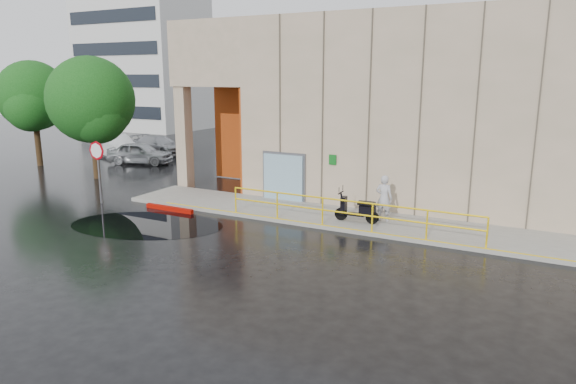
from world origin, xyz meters
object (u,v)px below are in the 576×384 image
(person, at_px, (384,198))
(tree_near, at_px, (92,103))
(car_a, at_px, (140,153))
(scooter, at_px, (357,202))
(car_b, at_px, (116,146))
(red_curb, at_px, (169,209))
(tree_far, at_px, (32,99))
(stop_sign, at_px, (97,159))
(car_c, at_px, (159,145))

(person, distance_m, tree_near, 16.86)
(person, xyz_separation_m, tree_near, (-16.52, 1.44, 3.03))
(car_a, xyz_separation_m, tree_near, (1.34, -4.68, 3.37))
(scooter, distance_m, car_b, 21.85)
(red_curb, xyz_separation_m, tree_near, (-7.98, 3.54, 3.98))
(scooter, relative_size, red_curb, 0.71)
(car_b, xyz_separation_m, tree_far, (-1.70, -4.73, 3.36))
(car_a, height_order, tree_far, tree_far)
(scooter, xyz_separation_m, car_b, (-20.37, 7.91, -0.12))
(scooter, distance_m, tree_near, 16.13)
(scooter, relative_size, stop_sign, 0.62)
(car_c, relative_size, tree_near, 0.69)
(tree_far, bearing_deg, tree_near, -10.30)
(car_a, bearing_deg, tree_near, 179.28)
(tree_far, bearing_deg, car_c, 66.13)
(person, relative_size, scooter, 1.03)
(scooter, distance_m, car_c, 21.56)
(car_b, bearing_deg, stop_sign, -115.73)
(person, height_order, tree_near, tree_near)
(car_b, bearing_deg, tree_far, -178.39)
(scooter, height_order, car_c, scooter)
(car_b, bearing_deg, scooter, -89.80)
(stop_sign, distance_m, car_b, 13.50)
(person, distance_m, red_curb, 8.85)
(stop_sign, distance_m, car_a, 10.49)
(red_curb, bearing_deg, car_a, 138.59)
(scooter, relative_size, tree_near, 0.26)
(tree_far, bearing_deg, stop_sign, -25.28)
(stop_sign, relative_size, tree_near, 0.42)
(car_b, relative_size, tree_far, 0.74)
(person, distance_m, tree_far, 23.26)
(car_b, distance_m, tree_far, 6.05)
(stop_sign, distance_m, car_c, 14.66)
(car_c, xyz_separation_m, tree_near, (3.14, -8.50, 3.42))
(scooter, bearing_deg, car_c, 148.23)
(tree_near, bearing_deg, person, -4.99)
(red_curb, height_order, car_b, car_b)
(person, bearing_deg, red_curb, 15.92)
(red_curb, bearing_deg, stop_sign, -173.12)
(person, height_order, stop_sign, stop_sign)
(person, bearing_deg, stop_sign, 13.94)
(car_a, relative_size, car_c, 0.91)
(car_a, xyz_separation_m, tree_far, (-5.04, -3.52, 3.44))
(person, height_order, car_b, person)
(person, bearing_deg, tree_near, -2.85)
(scooter, bearing_deg, person, 31.92)
(red_curb, height_order, tree_far, tree_far)
(car_a, relative_size, tree_near, 0.63)
(car_a, distance_m, tree_far, 7.05)
(person, relative_size, stop_sign, 0.64)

